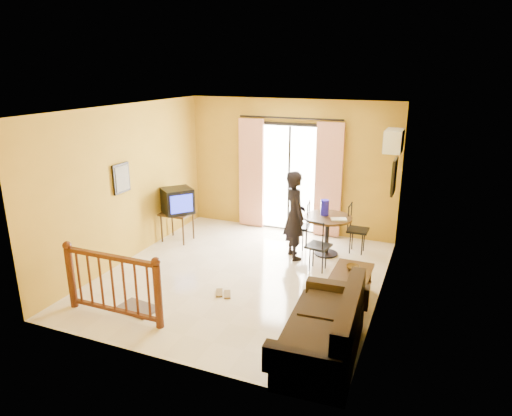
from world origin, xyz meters
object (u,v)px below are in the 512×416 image
at_px(dining_table, 327,225).
at_px(sofa, 326,333).
at_px(television, 178,201).
at_px(standing_person, 295,215).
at_px(coffee_table, 350,282).

relative_size(dining_table, sofa, 0.48).
relative_size(television, dining_table, 0.83).
height_order(sofa, standing_person, standing_person).
distance_m(sofa, standing_person, 3.11).
height_order(dining_table, standing_person, standing_person).
bearing_deg(sofa, standing_person, 111.56).
bearing_deg(dining_table, coffee_table, -64.75).
height_order(dining_table, sofa, sofa).
relative_size(coffee_table, standing_person, 0.61).
bearing_deg(standing_person, coffee_table, -170.96).
distance_m(television, dining_table, 3.00).
bearing_deg(dining_table, sofa, -76.29).
xyz_separation_m(sofa, standing_person, (-1.30, 2.78, 0.50)).
bearing_deg(television, sofa, -85.65).
bearing_deg(television, dining_table, -41.31).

